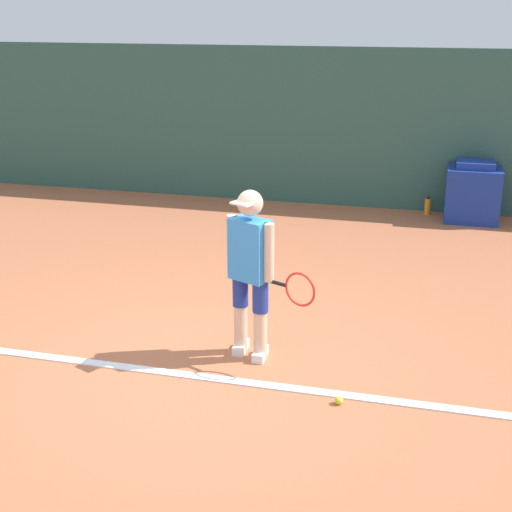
{
  "coord_description": "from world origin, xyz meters",
  "views": [
    {
      "loc": [
        1.79,
        -5.2,
        2.95
      ],
      "look_at": [
        0.33,
        0.5,
        0.86
      ],
      "focal_mm": 50.0,
      "sensor_mm": 36.0,
      "label": 1
    }
  ],
  "objects_px": {
    "tennis_player": "(251,268)",
    "tennis_ball": "(339,400)",
    "water_bottle": "(428,206)",
    "covered_chair": "(473,193)"
  },
  "relations": [
    {
      "from": "tennis_player",
      "to": "tennis_ball",
      "type": "xyz_separation_m",
      "value": [
        0.87,
        -0.63,
        -0.8
      ]
    },
    {
      "from": "tennis_player",
      "to": "water_bottle",
      "type": "distance_m",
      "value": 5.25
    },
    {
      "from": "tennis_player",
      "to": "covered_chair",
      "type": "bearing_deg",
      "value": 90.73
    },
    {
      "from": "tennis_player",
      "to": "covered_chair",
      "type": "relative_size",
      "value": 1.73
    },
    {
      "from": "covered_chair",
      "to": "tennis_ball",
      "type": "bearing_deg",
      "value": -101.65
    },
    {
      "from": "covered_chair",
      "to": "water_bottle",
      "type": "distance_m",
      "value": 0.7
    },
    {
      "from": "covered_chair",
      "to": "water_bottle",
      "type": "xyz_separation_m",
      "value": [
        -0.61,
        0.18,
        -0.29
      ]
    },
    {
      "from": "tennis_player",
      "to": "water_bottle",
      "type": "relative_size",
      "value": 5.72
    },
    {
      "from": "tennis_player",
      "to": "tennis_ball",
      "type": "bearing_deg",
      "value": -12.84
    },
    {
      "from": "tennis_ball",
      "to": "water_bottle",
      "type": "xyz_separation_m",
      "value": [
        0.52,
        5.65,
        0.09
      ]
    }
  ]
}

